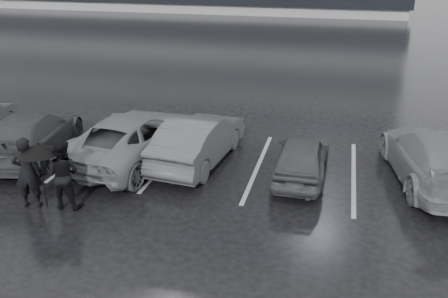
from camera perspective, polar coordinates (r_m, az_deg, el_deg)
name	(u,v)px	position (r m, az deg, el deg)	size (l,w,h in m)	color
ground	(218,203)	(12.93, -0.66, -6.20)	(160.00, 160.00, 0.00)	black
car_main	(302,157)	(14.27, 8.86, -0.89)	(1.44, 3.57, 1.22)	black
car_west_a	(198,139)	(15.06, -2.93, 1.12)	(1.54, 4.42, 1.46)	#2F2F31
car_west_b	(134,137)	(15.45, -10.22, 1.37)	(2.44, 5.29, 1.47)	#515154
car_west_c	(32,134)	(16.71, -21.09, 1.66)	(1.95, 4.79, 1.39)	black
car_east	(434,157)	(14.94, 22.86, -0.83)	(2.08, 5.11, 1.48)	#515154
pedestrian_left	(27,172)	(13.32, -21.56, -2.50)	(0.68, 0.45, 1.87)	black
pedestrian_right	(63,174)	(13.02, -17.94, -2.74)	(0.87, 0.68, 1.80)	black
umbrella	(38,148)	(12.87, -20.44, 0.07)	(1.04, 1.04, 1.76)	black
stall_stripes	(213,162)	(15.28, -1.28, -1.48)	(19.72, 5.00, 0.00)	#A3A3A5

